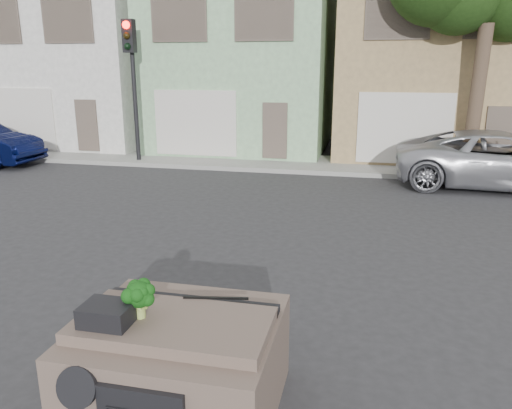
% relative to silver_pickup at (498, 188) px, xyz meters
% --- Properties ---
extents(ground_plane, '(120.00, 120.00, 0.00)m').
position_rel_silver_pickup_xyz_m(ground_plane, '(-5.64, -8.43, 0.00)').
color(ground_plane, '#303033').
rests_on(ground_plane, ground).
extents(sidewalk, '(40.00, 3.00, 0.15)m').
position_rel_silver_pickup_xyz_m(sidewalk, '(-5.64, 2.07, 0.07)').
color(sidewalk, gray).
rests_on(sidewalk, ground).
extents(townhouse_white, '(7.20, 8.20, 7.55)m').
position_rel_silver_pickup_xyz_m(townhouse_white, '(-16.64, 6.07, 3.77)').
color(townhouse_white, silver).
rests_on(townhouse_white, ground).
extents(townhouse_mint, '(7.20, 8.20, 7.55)m').
position_rel_silver_pickup_xyz_m(townhouse_mint, '(-9.14, 6.07, 3.77)').
color(townhouse_mint, '#92BF8F').
rests_on(townhouse_mint, ground).
extents(townhouse_tan, '(7.20, 8.20, 7.55)m').
position_rel_silver_pickup_xyz_m(townhouse_tan, '(-1.64, 6.07, 3.77)').
color(townhouse_tan, '#A3865A').
rests_on(townhouse_tan, ground).
extents(silver_pickup, '(6.21, 3.17, 1.68)m').
position_rel_silver_pickup_xyz_m(silver_pickup, '(0.00, 0.00, 0.00)').
color(silver_pickup, '#B2B3BB').
rests_on(silver_pickup, ground).
extents(traffic_signal, '(0.40, 0.40, 5.10)m').
position_rel_silver_pickup_xyz_m(traffic_signal, '(-12.14, 1.07, 2.55)').
color(traffic_signal, black).
rests_on(traffic_signal, ground).
extents(tree_near, '(4.40, 4.00, 8.50)m').
position_rel_silver_pickup_xyz_m(tree_near, '(-0.64, 1.37, 4.25)').
color(tree_near, '#1B3610').
rests_on(tree_near, ground).
extents(car_dashboard, '(2.00, 1.80, 1.12)m').
position_rel_silver_pickup_xyz_m(car_dashboard, '(-5.64, -11.43, 0.56)').
color(car_dashboard, brown).
rests_on(car_dashboard, ground).
extents(instrument_hump, '(0.48, 0.38, 0.20)m').
position_rel_silver_pickup_xyz_m(instrument_hump, '(-6.22, -11.78, 1.22)').
color(instrument_hump, black).
rests_on(instrument_hump, car_dashboard).
extents(wiper_arm, '(0.69, 0.15, 0.02)m').
position_rel_silver_pickup_xyz_m(wiper_arm, '(-5.36, -11.05, 1.13)').
color(wiper_arm, black).
rests_on(wiper_arm, car_dashboard).
extents(broccoli, '(0.43, 0.43, 0.39)m').
position_rel_silver_pickup_xyz_m(broccoli, '(-5.96, -11.61, 1.31)').
color(broccoli, '#0E3A0D').
rests_on(broccoli, car_dashboard).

